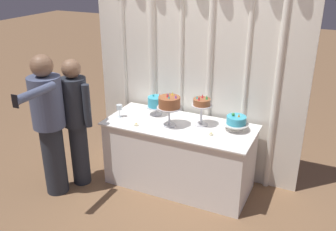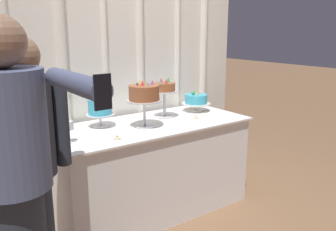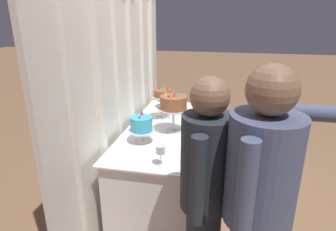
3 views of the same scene
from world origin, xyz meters
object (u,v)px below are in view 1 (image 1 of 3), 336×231
at_px(cake_display_midleft, 169,103).
at_px(guest_man_dark_suit, 76,118).
at_px(cake_table, 179,155).
at_px(wine_glass, 119,108).
at_px(guest_man_pink_jacket, 49,121).
at_px(cake_display_midright, 202,104).
at_px(cake_display_rightmost, 236,121).
at_px(tealight_near_left, 211,134).
at_px(cake_display_leftmost, 156,103).
at_px(tealight_far_left, 136,125).

distance_m(cake_display_midleft, guest_man_dark_suit, 1.07).
bearing_deg(cake_table, wine_glass, -172.35).
distance_m(cake_table, guest_man_pink_jacket, 1.50).
xyz_separation_m(cake_table, cake_display_midright, (0.22, 0.10, 0.63)).
distance_m(cake_table, guest_man_dark_suit, 1.25).
relative_size(cake_display_rightmost, tealight_near_left, 6.04).
bearing_deg(cake_display_leftmost, cake_display_midright, -4.70).
bearing_deg(guest_man_dark_suit, cake_display_leftmost, 39.82).
bearing_deg(tealight_near_left, cake_display_midleft, 175.97).
xyz_separation_m(cake_display_midleft, tealight_far_left, (-0.33, -0.16, -0.25)).
bearing_deg(tealight_far_left, tealight_near_left, 8.58).
bearing_deg(cake_table, cake_display_rightmost, 11.85).
relative_size(wine_glass, tealight_near_left, 3.33).
distance_m(cake_display_rightmost, tealight_far_left, 1.10).
height_order(cake_display_leftmost, guest_man_dark_suit, guest_man_dark_suit).
height_order(cake_display_midright, tealight_near_left, cake_display_midright).
bearing_deg(wine_glass, cake_display_midright, 11.57).
height_order(cake_table, guest_man_pink_jacket, guest_man_pink_jacket).
bearing_deg(cake_display_rightmost, cake_display_midleft, -164.09).
bearing_deg(tealight_far_left, cake_table, 28.80).
relative_size(cake_table, tealight_far_left, 34.72).
bearing_deg(cake_display_leftmost, wine_glass, -145.52).
xyz_separation_m(cake_display_midright, cake_display_rightmost, (0.39, 0.03, -0.14)).
bearing_deg(cake_display_midleft, guest_man_dark_suit, -159.22).
bearing_deg(cake_display_rightmost, cake_display_midright, -175.34).
bearing_deg(tealight_near_left, cake_table, 165.24).
height_order(cake_display_midleft, guest_man_pink_jacket, guest_man_pink_jacket).
xyz_separation_m(cake_table, cake_display_leftmost, (-0.37, 0.14, 0.54)).
height_order(cake_display_rightmost, guest_man_dark_suit, guest_man_dark_suit).
bearing_deg(cake_display_midright, tealight_near_left, -47.00).
height_order(tealight_far_left, guest_man_dark_suit, guest_man_dark_suit).
bearing_deg(cake_display_leftmost, cake_table, -21.25).
height_order(cake_display_midright, tealight_far_left, cake_display_midright).
distance_m(tealight_near_left, guest_man_dark_suit, 1.53).
bearing_deg(cake_table, cake_display_midright, 23.61).
xyz_separation_m(tealight_far_left, guest_man_dark_suit, (-0.65, -0.21, 0.05)).
relative_size(cake_table, wine_glass, 11.23).
height_order(tealight_near_left, guest_man_dark_suit, guest_man_dark_suit).
bearing_deg(cake_display_midleft, cake_table, 37.80).
bearing_deg(cake_display_midleft, cake_display_rightmost, 15.91).
relative_size(cake_display_leftmost, guest_man_pink_jacket, 0.17).
distance_m(cake_display_leftmost, cake_display_rightmost, 0.98).
distance_m(cake_display_leftmost, guest_man_pink_jacket, 1.22).
relative_size(wine_glass, guest_man_dark_suit, 0.10).
relative_size(cake_display_midright, guest_man_dark_suit, 0.23).
distance_m(wine_glass, tealight_near_left, 1.14).
height_order(cake_table, guest_man_dark_suit, guest_man_dark_suit).
relative_size(cake_display_leftmost, tealight_far_left, 5.51).
relative_size(cake_table, tealight_near_left, 37.43).
xyz_separation_m(cake_display_leftmost, tealight_far_left, (-0.05, -0.38, -0.14)).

